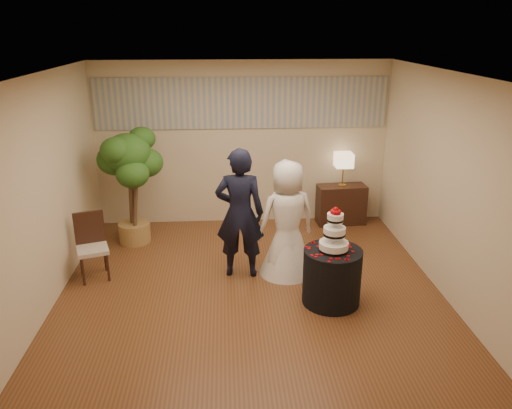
{
  "coord_description": "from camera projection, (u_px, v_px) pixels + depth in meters",
  "views": [
    {
      "loc": [
        -0.31,
        -5.9,
        3.32
      ],
      "look_at": [
        0.1,
        0.4,
        1.05
      ],
      "focal_mm": 35.0,
      "sensor_mm": 36.0,
      "label": 1
    }
  ],
  "objects": [
    {
      "name": "mural_border",
      "position": [
        242.0,
        103.0,
        8.3
      ],
      "size": [
        4.9,
        0.02,
        0.85
      ],
      "primitive_type": "cube",
      "color": "#9D9F95",
      "rests_on": "wall_back"
    },
    {
      "name": "console",
      "position": [
        341.0,
        204.0,
        8.78
      ],
      "size": [
        0.86,
        0.43,
        0.7
      ],
      "primitive_type": "cube",
      "rotation": [
        0.0,
        0.0,
        0.07
      ],
      "color": "#311B11",
      "rests_on": "floor"
    },
    {
      "name": "wedding_cake",
      "position": [
        335.0,
        229.0,
        6.02
      ],
      "size": [
        0.37,
        0.37,
        0.57
      ],
      "primitive_type": null,
      "color": "white",
      "rests_on": "cake_table"
    },
    {
      "name": "cake_table",
      "position": [
        332.0,
        276.0,
        6.24
      ],
      "size": [
        0.78,
        0.78,
        0.72
      ],
      "primitive_type": "cylinder",
      "rotation": [
        0.0,
        0.0,
        -0.07
      ],
      "color": "black",
      "rests_on": "floor"
    },
    {
      "name": "wall_back",
      "position": [
        242.0,
        144.0,
        8.55
      ],
      "size": [
        5.0,
        0.06,
        2.8
      ],
      "primitive_type": "cube",
      "color": "beige",
      "rests_on": "ground"
    },
    {
      "name": "bride",
      "position": [
        287.0,
        219.0,
        6.84
      ],
      "size": [
        0.97,
        0.94,
        1.64
      ],
      "primitive_type": "imported",
      "rotation": [
        0.0,
        0.0,
        3.4
      ],
      "color": "white",
      "rests_on": "floor"
    },
    {
      "name": "ceiling",
      "position": [
        250.0,
        74.0,
        5.73
      ],
      "size": [
        5.0,
        5.0,
        0.0
      ],
      "primitive_type": "cube",
      "color": "white",
      "rests_on": "wall_back"
    },
    {
      "name": "ficus_tree",
      "position": [
        131.0,
        187.0,
        7.81
      ],
      "size": [
        1.1,
        1.1,
        1.88
      ],
      "primitive_type": null,
      "rotation": [
        0.0,
        0.0,
        -1.3
      ],
      "color": "#2B5A1C",
      "rests_on": "floor"
    },
    {
      "name": "side_chair",
      "position": [
        92.0,
        248.0,
        6.81
      ],
      "size": [
        0.54,
        0.56,
        0.92
      ],
      "primitive_type": null,
      "rotation": [
        0.0,
        0.0,
        0.33
      ],
      "color": "#311B11",
      "rests_on": "floor"
    },
    {
      "name": "groom",
      "position": [
        240.0,
        213.0,
        6.77
      ],
      "size": [
        0.7,
        0.5,
        1.83
      ],
      "primitive_type": "imported",
      "rotation": [
        0.0,
        0.0,
        3.05
      ],
      "color": "black",
      "rests_on": "floor"
    },
    {
      "name": "table_lamp",
      "position": [
        343.0,
        170.0,
        8.56
      ],
      "size": [
        0.29,
        0.29,
        0.58
      ],
      "primitive_type": null,
      "color": "beige",
      "rests_on": "console"
    },
    {
      "name": "wall_left",
      "position": [
        45.0,
        193.0,
        6.06
      ],
      "size": [
        0.06,
        5.0,
        2.8
      ],
      "primitive_type": "cube",
      "color": "beige",
      "rests_on": "ground"
    },
    {
      "name": "floor",
      "position": [
        250.0,
        288.0,
        6.68
      ],
      "size": [
        5.0,
        5.0,
        0.0
      ],
      "primitive_type": "cube",
      "color": "brown",
      "rests_on": "ground"
    },
    {
      "name": "wall_right",
      "position": [
        445.0,
        185.0,
        6.36
      ],
      "size": [
        0.06,
        5.0,
        2.8
      ],
      "primitive_type": "cube",
      "color": "beige",
      "rests_on": "ground"
    },
    {
      "name": "wall_front",
      "position": [
        267.0,
        289.0,
        3.86
      ],
      "size": [
        5.0,
        0.06,
        2.8
      ],
      "primitive_type": "cube",
      "color": "beige",
      "rests_on": "ground"
    }
  ]
}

